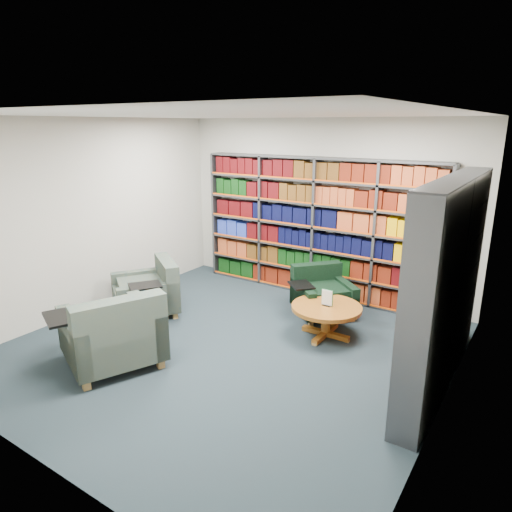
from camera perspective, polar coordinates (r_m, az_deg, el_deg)
The scene contains 7 objects.
room_shell at distance 5.36m, azimuth -3.53°, elevation 2.10°, with size 5.02×5.02×2.82m.
bookshelf_back at distance 7.39m, azimuth 7.47°, elevation 3.50°, with size 4.00×0.28×2.20m.
bookshelf_right at distance 5.08m, azimuth 22.69°, elevation -3.53°, with size 0.28×2.50×2.20m.
chair_teal_left at distance 6.91m, azimuth -13.01°, elevation -4.43°, with size 1.20×1.20×0.79m.
chair_green_right at distance 6.80m, azimuth 8.16°, elevation -4.84°, with size 1.09×1.09×0.70m.
chair_teal_front at distance 5.52m, azimuth -17.32°, elevation -9.59°, with size 1.33×1.35×0.92m.
coffee_table at distance 6.06m, azimuth 8.79°, elevation -6.93°, with size 0.91×0.91×0.64m.
Camera 1 is at (3.13, -4.15, 2.70)m, focal length 32.00 mm.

